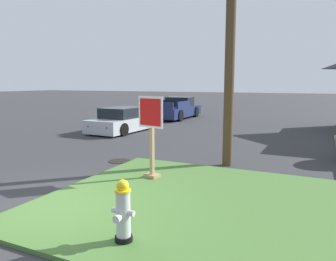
# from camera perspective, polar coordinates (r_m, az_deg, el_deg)

# --- Properties ---
(ground_plane) EXTENTS (160.00, 160.00, 0.00)m
(ground_plane) POSITION_cam_1_polar(r_m,az_deg,el_deg) (7.06, -18.76, -12.78)
(ground_plane) COLOR #333335
(grass_corner_patch) EXTENTS (5.80, 5.74, 0.08)m
(grass_corner_patch) POSITION_cam_1_polar(r_m,az_deg,el_deg) (6.95, 3.45, -12.32)
(grass_corner_patch) COLOR #477033
(grass_corner_patch) RESTS_ON ground
(fire_hydrant) EXTENTS (0.38, 0.34, 0.98)m
(fire_hydrant) POSITION_cam_1_polar(r_m,az_deg,el_deg) (5.14, -7.88, -14.01)
(fire_hydrant) COLOR black
(fire_hydrant) RESTS_ON grass_corner_patch
(stop_sign) EXTENTS (0.78, 0.35, 2.08)m
(stop_sign) POSITION_cam_1_polar(r_m,az_deg,el_deg) (8.26, -2.91, -1.24)
(stop_sign) COLOR #A3845B
(stop_sign) RESTS_ON grass_corner_patch
(manhole_cover) EXTENTS (0.70, 0.70, 0.02)m
(manhole_cover) POSITION_cam_1_polar(r_m,az_deg,el_deg) (10.57, -8.43, -5.33)
(manhole_cover) COLOR black
(manhole_cover) RESTS_ON ground
(parked_sedan_silver) EXTENTS (2.08, 4.45, 1.25)m
(parked_sedan_silver) POSITION_cam_1_polar(r_m,az_deg,el_deg) (17.00, -7.71, 1.69)
(parked_sedan_silver) COLOR #ADB2B7
(parked_sedan_silver) RESTS_ON ground
(pickup_truck_navy) EXTENTS (2.20, 5.15, 1.48)m
(pickup_truck_navy) POSITION_cam_1_polar(r_m,az_deg,el_deg) (23.10, 1.44, 3.69)
(pickup_truck_navy) COLOR #19234C
(pickup_truck_navy) RESTS_ON ground
(utility_pole) EXTENTS (1.43, 0.29, 8.94)m
(utility_pole) POSITION_cam_1_polar(r_m,az_deg,el_deg) (10.06, 11.02, 20.52)
(utility_pole) COLOR #4C3823
(utility_pole) RESTS_ON ground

